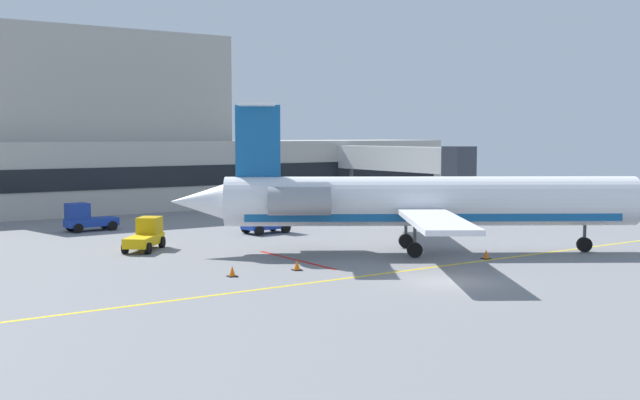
{
  "coord_description": "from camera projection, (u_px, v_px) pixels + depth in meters",
  "views": [
    {
      "loc": [
        -26.54,
        -27.86,
        7.21
      ],
      "look_at": [
        1.75,
        13.57,
        3.0
      ],
      "focal_mm": 44.02,
      "sensor_mm": 36.0,
      "label": 1
    }
  ],
  "objects": [
    {
      "name": "safety_cone_alpha",
      "position": [
        467.0,
        225.0,
        60.18
      ],
      "size": [
        0.47,
        0.47,
        0.55
      ],
      "color": "orange",
      "rests_on": "ground"
    },
    {
      "name": "safety_cone_bravo",
      "position": [
        297.0,
        266.0,
        41.64
      ],
      "size": [
        0.47,
        0.47,
        0.55
      ],
      "color": "orange",
      "rests_on": "ground"
    },
    {
      "name": "regional_jet",
      "position": [
        422.0,
        202.0,
        47.68
      ],
      "size": [
        27.55,
        21.63,
        9.07
      ],
      "color": "white",
      "rests_on": "ground"
    },
    {
      "name": "baggage_tug",
      "position": [
        86.0,
        218.0,
        58.41
      ],
      "size": [
        3.9,
        2.04,
        2.13
      ],
      "color": "#19389E",
      "rests_on": "ground"
    },
    {
      "name": "terminal_building",
      "position": [
        159.0,
        145.0,
        78.45
      ],
      "size": [
        59.41,
        11.82,
        17.19
      ],
      "color": "#B7B2A8",
      "rests_on": "ground"
    },
    {
      "name": "safety_cone_charlie",
      "position": [
        232.0,
        272.0,
        39.78
      ],
      "size": [
        0.47,
        0.47,
        0.55
      ],
      "color": "orange",
      "rests_on": "ground"
    },
    {
      "name": "safety_cone_delta",
      "position": [
        486.0,
        255.0,
        45.44
      ],
      "size": [
        0.47,
        0.47,
        0.55
      ],
      "color": "orange",
      "rests_on": "ground"
    },
    {
      "name": "belt_loader",
      "position": [
        270.0,
        220.0,
        57.42
      ],
      "size": [
        3.46,
        2.17,
        2.04
      ],
      "color": "#19389E",
      "rests_on": "ground"
    },
    {
      "name": "ground",
      "position": [
        446.0,
        283.0,
        38.45
      ],
      "size": [
        120.0,
        120.0,
        0.11
      ],
      "color": "slate"
    },
    {
      "name": "pushback_tractor",
      "position": [
        146.0,
        235.0,
        49.01
      ],
      "size": [
        3.62,
        3.89,
        1.99
      ],
      "color": "#E5B20C",
      "rests_on": "ground"
    },
    {
      "name": "jet_bridge_west",
      "position": [
        404.0,
        160.0,
        75.56
      ],
      "size": [
        2.4,
        18.48,
        6.15
      ],
      "color": "silver",
      "rests_on": "ground"
    }
  ]
}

